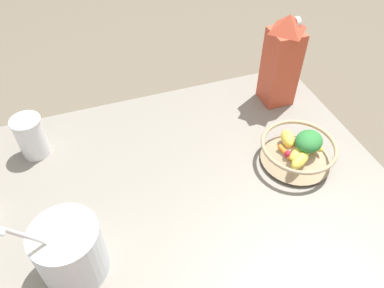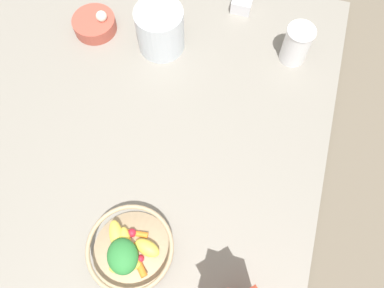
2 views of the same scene
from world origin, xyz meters
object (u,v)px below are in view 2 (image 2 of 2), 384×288
drinking_cup (297,44)px  spice_jar (242,4)px  garlic_bowl (95,24)px  fruit_bowl (130,250)px  yogurt_tub (160,28)px

drinking_cup → spice_jar: 0.23m
spice_jar → garlic_bowl: bearing=-153.9°
fruit_bowl → yogurt_tub: yogurt_tub is taller
yogurt_tub → drinking_cup: 0.37m
fruit_bowl → yogurt_tub: 0.58m
drinking_cup → spice_jar: (-0.18, 0.14, -0.04)m
yogurt_tub → garlic_bowl: bearing=179.0°
fruit_bowl → drinking_cup: drinking_cup is taller
fruit_bowl → drinking_cup: (0.26, 0.63, 0.02)m
yogurt_tub → drinking_cup: (0.37, 0.06, -0.01)m
fruit_bowl → garlic_bowl: bearing=118.8°
spice_jar → garlic_bowl: (-0.39, -0.19, 0.00)m
yogurt_tub → garlic_bowl: 0.21m
fruit_bowl → yogurt_tub: size_ratio=0.81×
yogurt_tub → spice_jar: bearing=46.0°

